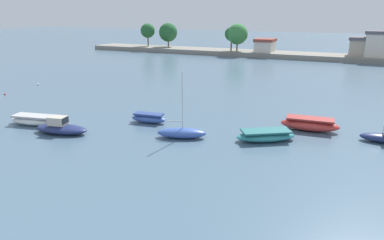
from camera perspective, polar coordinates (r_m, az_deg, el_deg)
The scene contains 9 objects.
moored_boat_2 at distance 38.01m, azimuth -24.43°, elevation -0.04°, with size 5.56×2.75×0.98m.
moored_boat_3 at distance 34.38m, azimuth -20.70°, elevation -1.21°, with size 5.40×2.98×1.59m.
moored_boat_4 at distance 35.54m, azimuth -7.12°, elevation 0.29°, with size 3.86×1.74×0.99m.
moored_boat_5 at distance 31.01m, azimuth -1.70°, elevation -2.10°, with size 4.62×2.90×5.92m.
moored_boat_6 at distance 30.98m, azimuth 12.00°, elevation -2.53°, with size 5.47×4.48×0.97m.
moored_boat_7 at distance 34.76m, azimuth 18.75°, elevation -0.68°, with size 5.50×2.32×1.23m.
mooring_buoy_0 at distance 58.92m, azimuth -23.96°, elevation 5.38°, with size 0.30×0.30×0.30m, color white.
mooring_buoy_2 at distance 53.78m, azimuth -28.39°, elevation 3.76°, with size 0.26×0.26×0.26m, color red.
distant_shoreline at distance 93.22m, azimuth 9.75°, elevation 11.77°, with size 94.41×8.98×8.09m.
Camera 1 is at (25.07, -11.46, 10.72)m, focal length 32.49 mm.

